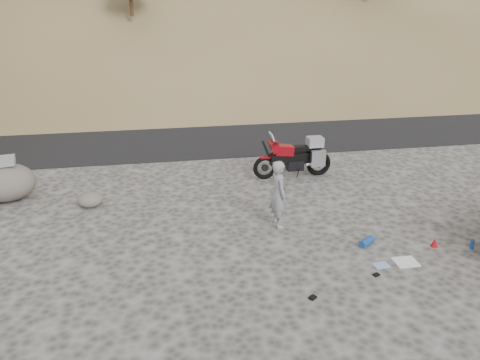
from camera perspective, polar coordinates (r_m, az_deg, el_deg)
The scene contains 13 objects.
ground at distance 11.04m, azimuth 7.28°, elevation -6.41°, with size 140.00×140.00×0.00m, color #3C3937.
road at distance 19.23m, azimuth -0.48°, elevation 6.16°, with size 120.00×7.00×0.05m, color black.
motorcycle at distance 14.12m, azimuth 6.89°, elevation 2.77°, with size 2.44×0.75×1.45m.
man at distance 11.34m, azimuth 4.60°, elevation -5.50°, with size 0.60×0.39×1.64m, color gray.
boulder at distance 13.94m, azimuth -26.71°, elevation -0.20°, with size 1.55×1.32×1.18m.
small_rock at distance 12.78m, azimuth -17.78°, elevation -2.30°, with size 0.79×0.75×0.38m.
gear_white_cloth at distance 10.43m, azimuth 19.55°, elevation -9.39°, with size 0.47×0.42×0.02m, color white.
gear_blue_mat at distance 10.79m, azimuth 15.20°, elevation -7.27°, with size 0.16×0.16×0.41m, color navy.
gear_bottle at distance 11.45m, azimuth 26.44°, elevation -7.02°, with size 0.08×0.08×0.22m, color navy.
gear_funnel at distance 11.20m, azimuth 22.63°, elevation -7.03°, with size 0.16×0.16×0.20m, color #AC0B12.
gear_glove_a at distance 9.80m, azimuth 16.28°, elevation -11.02°, with size 0.13×0.09×0.04m, color black.
gear_glove_b at distance 8.90m, azimuth 8.85°, elevation -13.97°, with size 0.13×0.10×0.04m, color black.
gear_blue_cloth at distance 10.15m, azimuth 16.84°, elevation -9.93°, with size 0.31×0.23×0.01m, color #85A3CD.
Camera 1 is at (-3.03, -9.26, 5.19)m, focal length 35.00 mm.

